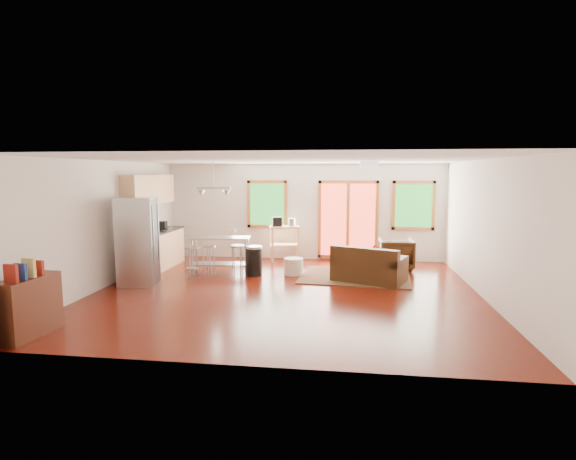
# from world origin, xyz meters

# --- Properties ---
(floor) EXTENTS (7.50, 7.00, 0.02)m
(floor) POSITION_xyz_m (0.00, 0.00, -0.01)
(floor) COLOR #390A03
(floor) RESTS_ON ground
(ceiling) EXTENTS (7.50, 7.00, 0.02)m
(ceiling) POSITION_xyz_m (0.00, 0.00, 2.61)
(ceiling) COLOR silver
(ceiling) RESTS_ON ground
(back_wall) EXTENTS (7.50, 0.02, 2.60)m
(back_wall) POSITION_xyz_m (0.00, 3.51, 1.30)
(back_wall) COLOR silver
(back_wall) RESTS_ON ground
(left_wall) EXTENTS (0.02, 7.00, 2.60)m
(left_wall) POSITION_xyz_m (-3.76, 0.00, 1.30)
(left_wall) COLOR silver
(left_wall) RESTS_ON ground
(right_wall) EXTENTS (0.02, 7.00, 2.60)m
(right_wall) POSITION_xyz_m (3.76, 0.00, 1.30)
(right_wall) COLOR silver
(right_wall) RESTS_ON ground
(front_wall) EXTENTS (7.50, 0.02, 2.60)m
(front_wall) POSITION_xyz_m (0.00, -3.51, 1.30)
(front_wall) COLOR silver
(front_wall) RESTS_ON ground
(window_left) EXTENTS (1.10, 0.05, 1.30)m
(window_left) POSITION_xyz_m (-1.00, 3.46, 1.50)
(window_left) COLOR #1F6121
(window_left) RESTS_ON back_wall
(french_doors) EXTENTS (1.60, 0.05, 2.10)m
(french_doors) POSITION_xyz_m (1.20, 3.46, 1.10)
(french_doors) COLOR red
(french_doors) RESTS_ON back_wall
(window_right) EXTENTS (1.10, 0.05, 1.30)m
(window_right) POSITION_xyz_m (2.90, 3.46, 1.50)
(window_right) COLOR #1F6121
(window_right) RESTS_ON back_wall
(rug) EXTENTS (2.57, 2.06, 0.02)m
(rug) POSITION_xyz_m (1.39, 1.46, 0.01)
(rug) COLOR #3E522E
(rug) RESTS_ON floor
(loveseat) EXTENTS (1.69, 1.34, 0.79)m
(loveseat) POSITION_xyz_m (1.65, 1.03, 0.31)
(loveseat) COLOR black
(loveseat) RESTS_ON floor
(coffee_table) EXTENTS (1.14, 0.92, 0.40)m
(coffee_table) POSITION_xyz_m (2.02, 1.84, 0.34)
(coffee_table) COLOR #39170C
(coffee_table) RESTS_ON floor
(armchair) EXTENTS (0.82, 0.77, 0.83)m
(armchair) POSITION_xyz_m (2.38, 2.47, 0.41)
(armchair) COLOR black
(armchair) RESTS_ON floor
(ottoman) EXTENTS (0.74, 0.74, 0.39)m
(ottoman) POSITION_xyz_m (1.32, 2.30, 0.20)
(ottoman) COLOR black
(ottoman) RESTS_ON floor
(pouf) EXTENTS (0.54, 0.54, 0.39)m
(pouf) POSITION_xyz_m (-0.03, 1.52, 0.19)
(pouf) COLOR beige
(pouf) RESTS_ON floor
(vase) EXTENTS (0.19, 0.20, 0.31)m
(vase) POSITION_xyz_m (1.83, 1.69, 0.51)
(vase) COLOR silver
(vase) RESTS_ON coffee_table
(book) EXTENTS (0.22, 0.09, 0.30)m
(book) POSITION_xyz_m (2.04, 1.90, 0.55)
(book) COLOR maroon
(book) RESTS_ON coffee_table
(cabinets) EXTENTS (0.64, 2.24, 2.30)m
(cabinets) POSITION_xyz_m (-3.49, 1.70, 0.93)
(cabinets) COLOR tan
(cabinets) RESTS_ON floor
(refrigerator) EXTENTS (0.86, 0.84, 1.84)m
(refrigerator) POSITION_xyz_m (-3.16, 0.20, 0.92)
(refrigerator) COLOR #B7BABC
(refrigerator) RESTS_ON floor
(island) EXTENTS (1.41, 0.68, 0.86)m
(island) POSITION_xyz_m (-1.75, 1.43, 0.59)
(island) COLOR #B7BABC
(island) RESTS_ON floor
(cup) EXTENTS (0.14, 0.12, 0.12)m
(cup) POSITION_xyz_m (-1.46, 1.54, 1.01)
(cup) COLOR silver
(cup) RESTS_ON island
(bar_stool_a) EXTENTS (0.35, 0.35, 0.70)m
(bar_stool_a) POSITION_xyz_m (-2.27, 0.93, 0.52)
(bar_stool_a) COLOR #B7BABC
(bar_stool_a) RESTS_ON floor
(bar_stool_b) EXTENTS (0.41, 0.41, 0.69)m
(bar_stool_b) POSITION_xyz_m (-1.98, 1.25, 0.52)
(bar_stool_b) COLOR #B7BABC
(bar_stool_b) RESTS_ON floor
(bar_stool_c) EXTENTS (0.35, 0.35, 0.71)m
(bar_stool_c) POSITION_xyz_m (-1.30, 1.25, 0.53)
(bar_stool_c) COLOR #B7BABC
(bar_stool_c) RESTS_ON floor
(trash_can) EXTENTS (0.49, 0.49, 0.68)m
(trash_can) POSITION_xyz_m (-0.92, 1.32, 0.35)
(trash_can) COLOR black
(trash_can) RESTS_ON floor
(kitchen_cart) EXTENTS (0.88, 0.68, 1.19)m
(kitchen_cart) POSITION_xyz_m (-0.49, 3.09, 0.81)
(kitchen_cart) COLOR tan
(kitchen_cart) RESTS_ON floor
(bookshelf) EXTENTS (0.43, 0.99, 1.14)m
(bookshelf) POSITION_xyz_m (-3.35, -2.90, 0.45)
(bookshelf) COLOR #39170C
(bookshelf) RESTS_ON floor
(ceiling_flush) EXTENTS (0.35, 0.35, 0.12)m
(ceiling_flush) POSITION_xyz_m (1.60, 0.60, 2.53)
(ceiling_flush) COLOR white
(ceiling_flush) RESTS_ON ceiling
(pendant_light) EXTENTS (0.80, 0.18, 0.79)m
(pendant_light) POSITION_xyz_m (-1.90, 1.50, 1.90)
(pendant_light) COLOR gray
(pendant_light) RESTS_ON ceiling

